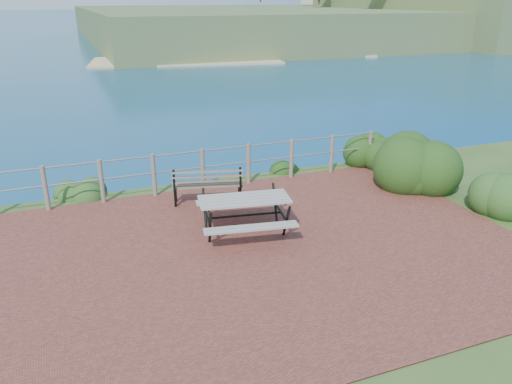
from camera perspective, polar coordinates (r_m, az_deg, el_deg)
ground at (r=9.08m, az=-0.25°, el=-6.86°), size 10.00×7.00×0.12m
ocean at (r=207.53m, az=-21.68°, el=18.77°), size 1200.00×1200.00×0.00m
safety_railing at (r=11.80m, az=-6.11°, el=2.85°), size 9.40×0.10×1.00m
distant_bay at (r=274.08m, az=19.79°, el=18.97°), size 290.00×232.36×24.00m
picnic_table at (r=9.55m, az=-1.33°, el=-2.29°), size 1.81×1.48×0.73m
park_bench at (r=10.99m, az=-5.59°, el=1.46°), size 1.59×0.76×0.87m
shrub_right_front at (r=12.88m, az=17.50°, el=0.85°), size 1.55×1.55×2.19m
shrub_right_back at (r=11.79m, az=26.16°, el=-2.31°), size 1.24×1.24×1.76m
shrub_right_edge at (r=14.05m, az=13.25°, el=2.99°), size 1.09×1.09×1.56m
shrub_lip_west at (r=12.31m, az=-19.38°, el=-0.31°), size 0.85×0.85×0.62m
shrub_lip_east at (r=13.26m, az=3.18°, el=2.43°), size 0.75×0.75×0.48m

